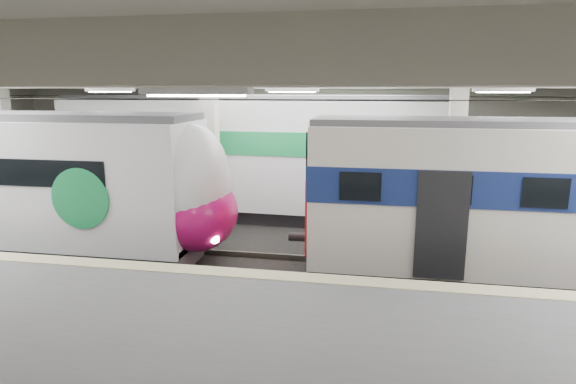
# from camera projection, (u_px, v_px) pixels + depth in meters

# --- Properties ---
(station_hall) EXTENTS (36.00, 24.00, 5.75)m
(station_hall) POSITION_uv_depth(u_px,v_px,m) (265.00, 164.00, 11.28)
(station_hall) COLOR black
(station_hall) RESTS_ON ground
(modern_emu) EXTENTS (13.25, 2.74, 4.30)m
(modern_emu) POSITION_uv_depth(u_px,v_px,m) (41.00, 186.00, 14.48)
(modern_emu) COLOR white
(modern_emu) RESTS_ON ground
(older_rer) EXTENTS (12.82, 2.83, 4.26)m
(older_rer) POSITION_uv_depth(u_px,v_px,m) (567.00, 202.00, 11.90)
(older_rer) COLOR silver
(older_rer) RESTS_ON ground
(far_train) EXTENTS (15.13, 3.68, 4.75)m
(far_train) POSITION_uv_depth(u_px,v_px,m) (252.00, 155.00, 18.80)
(far_train) COLOR white
(far_train) RESTS_ON ground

